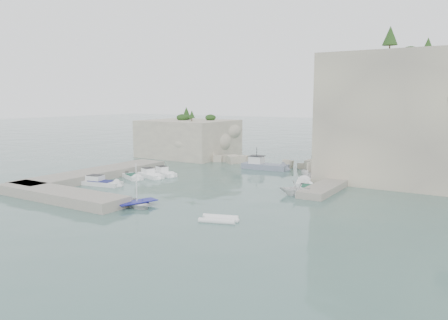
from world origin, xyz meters
The scene contains 21 objects.
ground centered at (0.00, 0.00, 0.00)m, with size 400.00×400.00×0.00m, color #456862.
cliff_east centered at (23.00, 23.00, 8.50)m, with size 26.00×22.00×17.00m, color beige.
cliff_terrace centered at (13.00, 18.00, 1.25)m, with size 8.00×10.00×2.50m, color beige.
outcrop_west centered at (-20.00, 25.00, 3.50)m, with size 16.00×14.00×7.00m, color beige.
quay_west centered at (-17.00, -1.00, 0.55)m, with size 5.00×24.00×1.10m, color #9E9689.
quay_south centered at (-10.00, -12.50, 0.55)m, with size 18.00×4.00×1.10m, color #9E9689.
ledge_east centered at (13.50, 10.00, 0.40)m, with size 3.00×16.00×0.80m, color #9E9689.
breakwater centered at (-1.00, 22.00, 0.70)m, with size 28.00×3.00×1.40m, color beige.
motorboat_a centered at (-10.11, 5.71, 0.00)m, with size 5.21×1.55×1.40m, color white, non-canonical shape.
motorboat_b centered at (-10.74, 3.41, 0.00)m, with size 5.18×1.70×1.40m, color white, non-canonical shape.
motorboat_d centered at (-12.35, -4.39, 0.00)m, with size 6.27×1.87×1.40m, color silver, non-canonical shape.
motorboat_c centered at (-12.29, 1.35, 0.00)m, with size 4.64×1.69×0.70m, color white, non-canonical shape.
rowboat centered at (-0.58, -10.17, 0.00)m, with size 3.30×4.62×0.96m, color silver.
inflatable_dinghy centered at (9.60, -10.23, 0.00)m, with size 3.71×1.80×0.44m, color white, non-canonical shape.
tender_east_a centered at (11.32, 3.55, 0.00)m, with size 3.07×3.56×1.87m, color white.
tender_east_b centered at (11.62, 6.61, 0.00)m, with size 4.83×1.65×0.70m, color white, non-canonical shape.
tender_east_c centered at (9.77, 9.99, 0.00)m, with size 5.20×1.68×0.70m, color silver, non-canonical shape.
tender_east_d centered at (10.54, 13.34, 0.00)m, with size 1.78×4.74×1.83m, color white.
work_boat centered at (-0.23, 18.66, 0.00)m, with size 8.10×2.39×2.20m, color slate, non-canonical shape.
rowboat_mast centered at (-0.58, -10.17, 2.58)m, with size 0.10×0.10×4.20m, color white.
vegetation centered at (17.83, 24.40, 17.93)m, with size 53.48×13.88×13.40m.
Camera 1 is at (30.67, -42.94, 11.17)m, focal length 35.00 mm.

